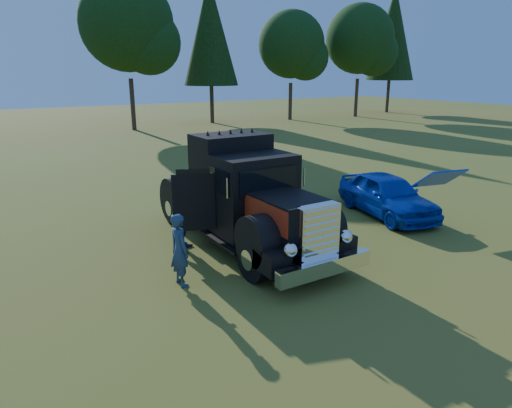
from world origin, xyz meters
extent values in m
plane|color=#455E1B|center=(0.00, 0.00, 0.00)|extent=(120.00, 120.00, 0.00)
cylinder|color=#2D2116|center=(20.00, 30.00, 1.80)|extent=(0.36, 0.36, 3.60)
sphere|color=black|center=(20.00, 30.00, 7.20)|extent=(6.40, 6.40, 6.40)
sphere|color=black|center=(21.20, 29.20, 6.00)|extent=(4.40, 4.40, 4.40)
cylinder|color=#2D2116|center=(4.00, 30.00, 2.07)|extent=(0.36, 0.36, 4.14)
sphere|color=black|center=(4.00, 30.00, 8.28)|extent=(7.36, 7.36, 7.36)
sphere|color=black|center=(5.38, 29.08, 6.90)|extent=(5.06, 5.06, 5.06)
cylinder|color=#2D2116|center=(35.00, 31.00, 2.43)|extent=(0.36, 0.36, 4.86)
cone|color=black|center=(35.00, 31.00, 8.78)|extent=(5.40, 5.40, 10.12)
cylinder|color=#2D2116|center=(28.00, 29.00, 1.98)|extent=(0.36, 0.36, 3.96)
sphere|color=black|center=(28.00, 29.00, 7.92)|extent=(7.04, 7.04, 7.04)
sphere|color=black|center=(29.32, 28.12, 6.60)|extent=(4.84, 4.84, 4.84)
cylinder|color=#2D2116|center=(12.00, 31.50, 2.25)|extent=(0.36, 0.36, 4.50)
cone|color=black|center=(12.00, 31.50, 8.12)|extent=(5.00, 5.00, 9.38)
cylinder|color=black|center=(-2.51, 0.39, 0.55)|extent=(0.32, 1.10, 1.10)
cylinder|color=black|center=(-0.41, 0.39, 0.55)|extent=(0.32, 1.10, 1.10)
cylinder|color=black|center=(-2.51, 5.19, 0.55)|extent=(0.32, 1.10, 1.10)
cylinder|color=black|center=(-0.41, 5.19, 0.55)|extent=(0.32, 1.10, 1.10)
cylinder|color=black|center=(-2.18, 5.19, 0.55)|extent=(0.32, 1.10, 1.10)
cylinder|color=black|center=(-0.74, 5.19, 0.55)|extent=(0.32, 1.10, 1.10)
cube|color=black|center=(-1.46, 2.99, 0.62)|extent=(1.60, 6.40, 0.28)
cube|color=white|center=(-1.46, -0.86, 0.55)|extent=(2.50, 0.22, 0.36)
cube|color=white|center=(-1.46, -0.56, 1.25)|extent=(1.05, 0.30, 1.30)
cube|color=black|center=(-1.46, 0.49, 1.30)|extent=(1.35, 1.80, 1.10)
cube|color=maroon|center=(-2.15, 0.49, 1.50)|extent=(0.02, 1.80, 0.60)
cube|color=maroon|center=(-0.77, 0.49, 1.50)|extent=(0.02, 1.80, 0.60)
cylinder|color=black|center=(-2.41, 0.39, 0.95)|extent=(0.55, 1.24, 1.24)
cylinder|color=black|center=(-0.51, 0.39, 0.95)|extent=(0.55, 1.24, 1.24)
sphere|color=white|center=(-2.24, -0.63, 1.05)|extent=(0.32, 0.32, 0.32)
sphere|color=white|center=(-0.68, -0.63, 1.05)|extent=(0.32, 0.32, 0.32)
cube|color=black|center=(-1.46, 2.04, 1.55)|extent=(2.05, 1.30, 2.10)
cube|color=black|center=(-1.46, 1.37, 2.05)|extent=(1.70, 0.05, 0.65)
cube|color=black|center=(-1.46, 3.34, 1.75)|extent=(2.05, 1.30, 2.50)
cube|color=black|center=(-1.46, 4.99, 0.95)|extent=(2.00, 2.00, 0.35)
cube|color=black|center=(-3.01, 2.51, 1.45)|extent=(1.06, 0.41, 1.50)
cube|color=maroon|center=(-3.03, 2.56, 1.30)|extent=(0.81, 0.30, 0.75)
imported|color=#0908B5|center=(3.92, 2.34, 0.71)|extent=(2.52, 4.41, 1.41)
cube|color=#0908B5|center=(4.29, 0.68, 1.55)|extent=(1.47, 1.19, 0.67)
imported|color=#1F2F4A|center=(-4.02, 1.10, 0.84)|extent=(0.41, 0.62, 1.69)
imported|color=#1D2144|center=(-3.06, 3.01, 1.00)|extent=(1.22, 1.21, 1.99)
camera|label=1|loc=(-7.59, -7.85, 4.67)|focal=32.00mm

